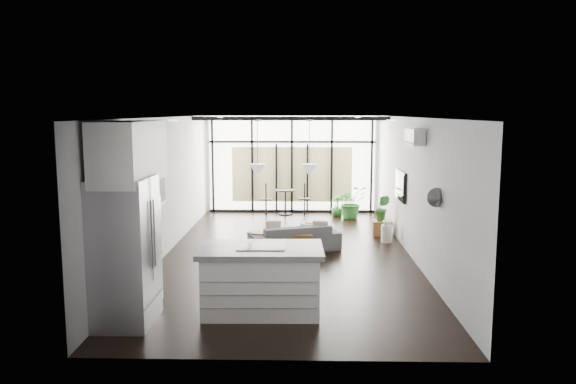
{
  "coord_description": "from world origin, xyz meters",
  "views": [
    {
      "loc": [
        0.28,
        -11.27,
        2.91
      ],
      "look_at": [
        0.0,
        0.3,
        1.25
      ],
      "focal_mm": 35.0,
      "sensor_mm": 36.0,
      "label": 1
    }
  ],
  "objects_px": {
    "console_bench": "(282,243)",
    "tv": "(401,186)",
    "pouf": "(310,231)",
    "fridge": "(123,251)",
    "milk_can": "(387,232)",
    "sofa": "(294,233)",
    "island": "(261,280)"
  },
  "relations": [
    {
      "from": "sofa",
      "to": "tv",
      "type": "relative_size",
      "value": 1.71
    },
    {
      "from": "fridge",
      "to": "sofa",
      "type": "height_order",
      "value": "fridge"
    },
    {
      "from": "island",
      "to": "pouf",
      "type": "bearing_deg",
      "value": 79.6
    },
    {
      "from": "sofa",
      "to": "tv",
      "type": "height_order",
      "value": "tv"
    },
    {
      "from": "fridge",
      "to": "milk_can",
      "type": "relative_size",
      "value": 4.16
    },
    {
      "from": "pouf",
      "to": "milk_can",
      "type": "distance_m",
      "value": 1.74
    },
    {
      "from": "fridge",
      "to": "tv",
      "type": "relative_size",
      "value": 1.85
    },
    {
      "from": "console_bench",
      "to": "pouf",
      "type": "height_order",
      "value": "console_bench"
    },
    {
      "from": "milk_can",
      "to": "tv",
      "type": "height_order",
      "value": "tv"
    },
    {
      "from": "console_bench",
      "to": "pouf",
      "type": "relative_size",
      "value": 2.79
    },
    {
      "from": "console_bench",
      "to": "tv",
      "type": "distance_m",
      "value": 2.93
    },
    {
      "from": "milk_can",
      "to": "fridge",
      "type": "bearing_deg",
      "value": -131.31
    },
    {
      "from": "sofa",
      "to": "pouf",
      "type": "height_order",
      "value": "sofa"
    },
    {
      "from": "fridge",
      "to": "pouf",
      "type": "relative_size",
      "value": 4.44
    },
    {
      "from": "fridge",
      "to": "milk_can",
      "type": "bearing_deg",
      "value": 48.69
    },
    {
      "from": "island",
      "to": "milk_can",
      "type": "distance_m",
      "value": 5.15
    },
    {
      "from": "pouf",
      "to": "tv",
      "type": "relative_size",
      "value": 0.42
    },
    {
      "from": "fridge",
      "to": "milk_can",
      "type": "height_order",
      "value": "fridge"
    },
    {
      "from": "tv",
      "to": "pouf",
      "type": "bearing_deg",
      "value": 167.17
    },
    {
      "from": "island",
      "to": "milk_can",
      "type": "height_order",
      "value": "island"
    },
    {
      "from": "island",
      "to": "sofa",
      "type": "relative_size",
      "value": 0.95
    },
    {
      "from": "fridge",
      "to": "tv",
      "type": "bearing_deg",
      "value": 46.43
    },
    {
      "from": "island",
      "to": "tv",
      "type": "bearing_deg",
      "value": 56.74
    },
    {
      "from": "sofa",
      "to": "milk_can",
      "type": "height_order",
      "value": "sofa"
    },
    {
      "from": "island",
      "to": "console_bench",
      "type": "bearing_deg",
      "value": 85.84
    },
    {
      "from": "fridge",
      "to": "pouf",
      "type": "xyz_separation_m",
      "value": [
        2.64,
        5.3,
        -0.83
      ]
    },
    {
      "from": "console_bench",
      "to": "tv",
      "type": "relative_size",
      "value": 1.16
    },
    {
      "from": "pouf",
      "to": "fridge",
      "type": "bearing_deg",
      "value": -116.52
    },
    {
      "from": "fridge",
      "to": "sofa",
      "type": "bearing_deg",
      "value": 61.34
    },
    {
      "from": "fridge",
      "to": "console_bench",
      "type": "relative_size",
      "value": 1.59
    },
    {
      "from": "pouf",
      "to": "console_bench",
      "type": "bearing_deg",
      "value": -114.47
    },
    {
      "from": "milk_can",
      "to": "sofa",
      "type": "bearing_deg",
      "value": -159.65
    }
  ]
}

